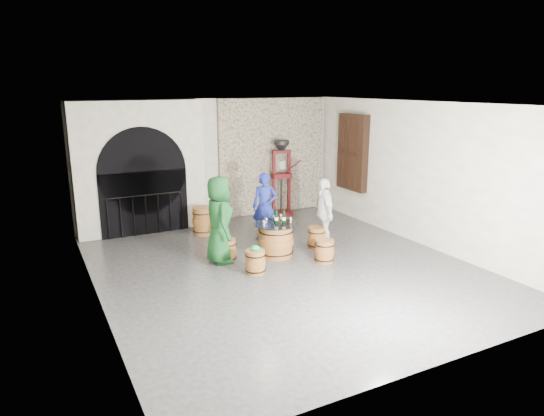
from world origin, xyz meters
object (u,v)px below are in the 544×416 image
wine_bottle_right (276,215)px  person_green (219,220)px  person_blue (265,207)px  wine_bottle_center (284,217)px  barrel_stool_left (227,250)px  barrel_stool_near_left (255,262)px  corking_press (282,172)px  side_barrel (203,221)px  barrel_table (276,240)px  barrel_stool_right (317,237)px  barrel_stool_far (266,231)px  person_white (324,213)px  barrel_stool_near_right (325,251)px  wine_bottle_left (276,217)px

wine_bottle_right → person_green: bearing=179.5°
person_blue → wine_bottle_center: 1.18m
barrel_stool_left → wine_bottle_center: wine_bottle_center is taller
barrel_stool_near_left → corking_press: (2.50, 3.57, 0.98)m
barrel_stool_near_left → side_barrel: (-0.06, 2.86, 0.10)m
person_blue → barrel_table: bearing=-71.0°
barrel_stool_right → person_green: (-2.24, 0.15, 0.66)m
wine_bottle_right → side_barrel: wine_bottle_right is taller
barrel_stool_far → person_blue: size_ratio=0.30×
person_white → wine_bottle_center: 1.09m
barrel_stool_far → barrel_stool_near_right: bearing=-76.1°
barrel_stool_far → corking_press: (1.41, 1.85, 0.98)m
barrel_table → wine_bottle_left: 0.49m
barrel_table → wine_bottle_center: (0.16, -0.05, 0.49)m
barrel_stool_near_left → person_green: 1.18m
wine_bottle_right → side_barrel: (-0.96, 1.97, -0.51)m
person_blue → barrel_stool_far: bearing=-71.0°
person_blue → corking_press: bearing=85.8°
barrel_stool_near_left → person_green: bearing=112.3°
barrel_stool_far → wine_bottle_center: bearing=-96.1°
barrel_stool_right → barrel_stool_near_right: 0.91m
barrel_stool_right → corking_press: corking_press is taller
wine_bottle_center → barrel_stool_far: bearing=83.9°
corking_press → wine_bottle_center: bearing=-108.2°
barrel_stool_left → person_green: (-0.13, 0.02, 0.66)m
barrel_table → wine_bottle_center: size_ratio=2.82×
side_barrel → person_white: bearing=-44.9°
barrel_stool_right → side_barrel: size_ratio=0.69×
wine_bottle_center → corking_press: (1.53, 2.93, 0.37)m
person_green → side_barrel: (0.31, 1.96, -0.56)m
barrel_stool_left → side_barrel: side_barrel is taller
person_green → person_white: 2.42m
barrel_stool_left → barrel_stool_far: 1.57m
barrel_stool_near_left → person_blue: size_ratio=0.30×
barrel_stool_near_left → person_white: bearing=20.4°
barrel_stool_right → person_blue: 1.42m
barrel_stool_left → wine_bottle_right: bearing=0.5°
barrel_stool_right → wine_bottle_left: bearing=-177.5°
person_white → wine_bottle_left: size_ratio=4.79×
wine_bottle_left → wine_bottle_center: (0.14, -0.07, 0.00)m
barrel_stool_near_left → person_green: (-0.37, 0.90, 0.66)m
barrel_stool_far → barrel_stool_left: bearing=-147.5°
wine_bottle_left → barrel_stool_left: bearing=171.0°
barrel_stool_left → person_white: size_ratio=0.30×
barrel_stool_right → barrel_stool_near_right: same height
barrel_stool_left → barrel_stool_far: size_ratio=1.00×
barrel_stool_right → person_white: 0.58m
barrel_stool_far → corking_press: corking_press is taller
barrel_stool_near_left → wine_bottle_center: bearing=33.4°
barrel_stool_near_right → barrel_stool_near_left: bearing=176.7°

